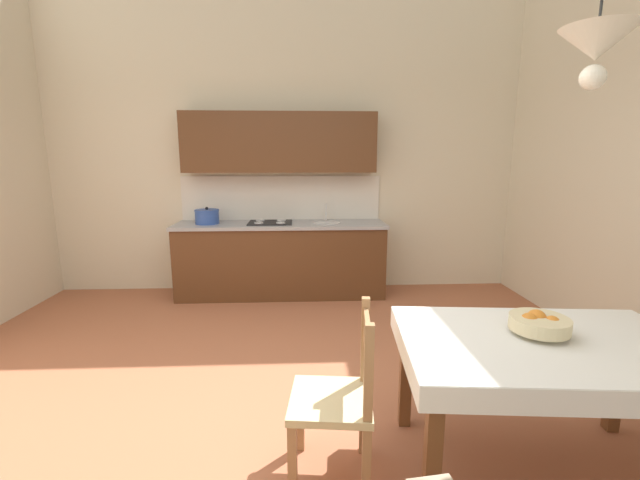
# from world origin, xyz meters

# --- Properties ---
(ground_plane) EXTENTS (6.38, 6.06, 0.10)m
(ground_plane) POSITION_xyz_m (0.00, 0.00, -0.05)
(ground_plane) COLOR #A86042
(wall_back) EXTENTS (6.38, 0.12, 4.17)m
(wall_back) POSITION_xyz_m (0.00, 2.79, 2.08)
(wall_back) COLOR beige
(wall_back) RESTS_ON ground_plane
(kitchen_cabinetry) EXTENTS (2.52, 0.63, 2.20)m
(kitchen_cabinetry) POSITION_xyz_m (-0.07, 2.46, 0.86)
(kitchen_cabinetry) COLOR #56331C
(kitchen_cabinetry) RESTS_ON ground_plane
(dining_table) EXTENTS (1.54, 1.06, 0.75)m
(dining_table) POSITION_xyz_m (1.42, -0.64, 0.63)
(dining_table) COLOR brown
(dining_table) RESTS_ON ground_plane
(dining_chair_tv_side) EXTENTS (0.46, 0.46, 0.93)m
(dining_chair_tv_side) POSITION_xyz_m (0.36, -0.61, 0.44)
(dining_chair_tv_side) COLOR #D1BC89
(dining_chair_tv_side) RESTS_ON ground_plane
(fruit_bowl) EXTENTS (0.30, 0.30, 0.12)m
(fruit_bowl) POSITION_xyz_m (1.42, -0.56, 0.81)
(fruit_bowl) COLOR beige
(fruit_bowl) RESTS_ON dining_table
(pendant_lamp) EXTENTS (0.32, 0.32, 0.80)m
(pendant_lamp) POSITION_xyz_m (1.48, -0.66, 2.15)
(pendant_lamp) COLOR black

